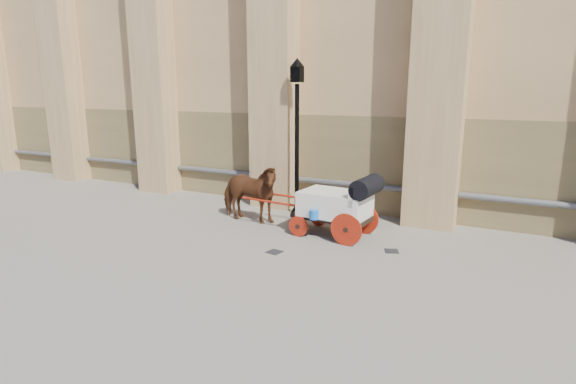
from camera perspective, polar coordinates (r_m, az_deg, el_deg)
The scene contains 6 objects.
ground at distance 11.60m, azimuth -5.92°, elevation -6.18°, with size 90.00×90.00×0.00m, color slate.
horse at distance 13.00m, azimuth -5.01°, elevation -0.11°, with size 0.93×2.05×1.73m, color #622F16.
carriage at distance 11.71m, azimuth 6.53°, elevation -1.42°, with size 3.88×1.41×1.67m.
street_lamp at distance 13.54m, azimuth 1.14°, elevation 7.46°, with size 0.44×0.44×4.68m.
drain_grate_near at distance 10.76m, azimuth -1.73°, elevation -7.61°, with size 0.32×0.32×0.01m, color black.
drain_grate_far at distance 11.10m, azimuth 13.01°, elevation -7.31°, with size 0.32×0.32×0.01m, color black.
Camera 1 is at (6.04, -9.16, 3.76)m, focal length 28.00 mm.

